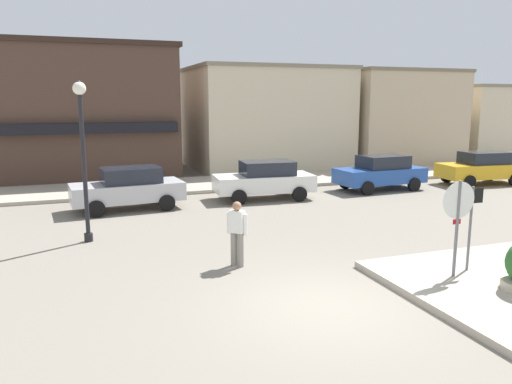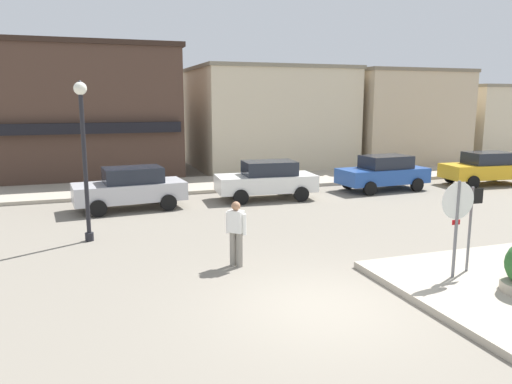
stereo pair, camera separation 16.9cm
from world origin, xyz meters
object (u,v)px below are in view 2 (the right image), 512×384
object	(u,v)px
stop_sign	(457,217)
parked_car_nearest	(130,188)
parked_car_fourth	(486,168)
one_way_sign	(470,221)
parked_car_second	(267,179)
lamp_post	(83,138)
parked_car_third	(383,172)
pedestrian_crossing_near	(236,232)

from	to	relation	value
stop_sign	parked_car_nearest	xyz separation A→B (m)	(-5.98, 10.19, -0.71)
parked_car_fourth	one_way_sign	bearing A→B (deg)	-134.99
parked_car_fourth	parked_car_second	bearing A→B (deg)	179.41
stop_sign	parked_car_second	xyz separation A→B (m)	(-0.55, 10.32, -0.71)
lamp_post	one_way_sign	bearing A→B (deg)	-36.40
parked_car_nearest	parked_car_third	world-z (taller)	same
stop_sign	pedestrian_crossing_near	bearing A→B (deg)	147.13
parked_car_nearest	parked_car_second	distance (m)	5.43
parked_car_second	parked_car_fourth	bearing A→B (deg)	-0.59
parked_car_third	parked_car_fourth	distance (m)	5.47
parked_car_fourth	lamp_post	bearing A→B (deg)	-167.54
one_way_sign	pedestrian_crossing_near	xyz separation A→B (m)	(-4.76, 2.47, -0.46)
parked_car_nearest	parked_car_fourth	size ratio (longest dim) A/B	1.00
parked_car_nearest	parked_car_third	xyz separation A→B (m)	(11.08, 0.33, 0.00)
stop_sign	parked_car_second	distance (m)	10.36
lamp_post	parked_car_nearest	xyz separation A→B (m)	(1.54, 3.98, -2.15)
stop_sign	parked_car_fourth	world-z (taller)	stop_sign
stop_sign	parked_car_third	distance (m)	11.71
one_way_sign	lamp_post	size ratio (longest dim) A/B	0.46
one_way_sign	pedestrian_crossing_near	size ratio (longest dim) A/B	1.30
one_way_sign	lamp_post	world-z (taller)	lamp_post
parked_car_nearest	pedestrian_crossing_near	world-z (taller)	pedestrian_crossing_near
stop_sign	parked_car_nearest	world-z (taller)	stop_sign
parked_car_third	parked_car_nearest	bearing A→B (deg)	-178.31
one_way_sign	pedestrian_crossing_near	world-z (taller)	one_way_sign
lamp_post	parked_car_fourth	bearing A→B (deg)	12.46
stop_sign	pedestrian_crossing_near	distance (m)	5.01
parked_car_second	parked_car_third	world-z (taller)	same
one_way_sign	parked_car_third	xyz separation A→B (m)	(4.51, 10.29, -0.52)
parked_car_second	parked_car_fourth	xyz separation A→B (m)	(11.11, -0.11, 0.00)
one_way_sign	parked_car_fourth	distance (m)	14.12
pedestrian_crossing_near	parked_car_fourth	bearing A→B (deg)	27.02
parked_car_fourth	pedestrian_crossing_near	size ratio (longest dim) A/B	2.58
stop_sign	parked_car_nearest	size ratio (longest dim) A/B	0.56
lamp_post	parked_car_fourth	world-z (taller)	lamp_post
one_way_sign	pedestrian_crossing_near	bearing A→B (deg)	152.59
parked_car_third	parked_car_second	bearing A→B (deg)	-178.02
stop_sign	parked_car_fourth	distance (m)	14.70
parked_car_fourth	pedestrian_crossing_near	world-z (taller)	pedestrian_crossing_near
parked_car_second	lamp_post	bearing A→B (deg)	-149.47
parked_car_third	pedestrian_crossing_near	distance (m)	12.13
parked_car_nearest	pedestrian_crossing_near	xyz separation A→B (m)	(1.81, -7.49, 0.06)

